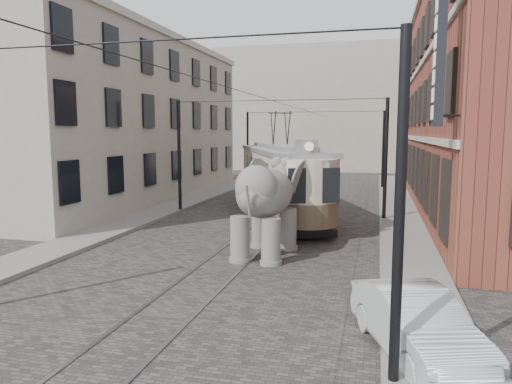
# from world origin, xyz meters

# --- Properties ---
(ground) EXTENTS (120.00, 120.00, 0.00)m
(ground) POSITION_xyz_m (0.00, 0.00, 0.00)
(ground) COLOR #484542
(tram_rails) EXTENTS (1.54, 80.00, 0.02)m
(tram_rails) POSITION_xyz_m (0.00, 0.00, 0.01)
(tram_rails) COLOR slate
(tram_rails) RESTS_ON ground
(sidewalk_right) EXTENTS (2.00, 60.00, 0.15)m
(sidewalk_right) POSITION_xyz_m (6.00, 0.00, 0.07)
(sidewalk_right) COLOR slate
(sidewalk_right) RESTS_ON ground
(sidewalk_left) EXTENTS (2.00, 60.00, 0.15)m
(sidewalk_left) POSITION_xyz_m (-6.50, 0.00, 0.07)
(sidewalk_left) COLOR slate
(sidewalk_left) RESTS_ON ground
(brick_building) EXTENTS (8.00, 26.00, 12.00)m
(brick_building) POSITION_xyz_m (11.00, 9.00, 6.00)
(brick_building) COLOR brown
(brick_building) RESTS_ON ground
(stucco_building) EXTENTS (7.00, 24.00, 10.00)m
(stucco_building) POSITION_xyz_m (-11.00, 10.00, 5.00)
(stucco_building) COLOR gray
(stucco_building) RESTS_ON ground
(distant_block) EXTENTS (28.00, 10.00, 14.00)m
(distant_block) POSITION_xyz_m (0.00, 40.00, 7.00)
(distant_block) COLOR gray
(distant_block) RESTS_ON ground
(catenary) EXTENTS (11.00, 30.20, 6.00)m
(catenary) POSITION_xyz_m (-0.20, 5.00, 3.00)
(catenary) COLOR black
(catenary) RESTS_ON ground
(tram) EXTENTS (7.60, 13.69, 5.40)m
(tram) POSITION_xyz_m (-0.22, 6.94, 2.70)
(tram) COLOR beige
(tram) RESTS_ON ground
(elephant) EXTENTS (3.51, 5.82, 3.43)m
(elephant) POSITION_xyz_m (1.04, -1.88, 1.72)
(elephant) COLOR slate
(elephant) RESTS_ON ground
(parked_car) EXTENTS (2.73, 4.18, 1.30)m
(parked_car) POSITION_xyz_m (5.65, -8.63, 0.65)
(parked_car) COLOR #BABBC0
(parked_car) RESTS_ON ground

